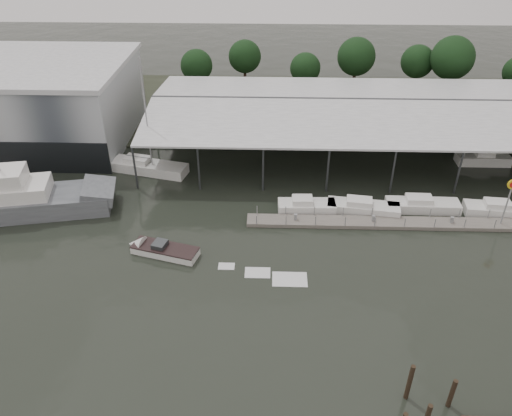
{
  "coord_description": "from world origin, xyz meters",
  "views": [
    {
      "loc": [
        3.29,
        -32.85,
        29.33
      ],
      "look_at": [
        1.96,
        8.81,
        2.5
      ],
      "focal_mm": 35.0,
      "sensor_mm": 36.0,
      "label": 1
    }
  ],
  "objects_px": {
    "grey_trawler": "(22,200)",
    "white_sailboat": "(148,167)",
    "shell_fuel_sign": "(510,194)",
    "speedboat_underway": "(160,249)"
  },
  "relations": [
    {
      "from": "grey_trawler",
      "to": "white_sailboat",
      "type": "height_order",
      "value": "white_sailboat"
    },
    {
      "from": "shell_fuel_sign",
      "to": "grey_trawler",
      "type": "bearing_deg",
      "value": 178.76
    },
    {
      "from": "shell_fuel_sign",
      "to": "white_sailboat",
      "type": "xyz_separation_m",
      "value": [
        -38.62,
        10.53,
        -3.26
      ]
    },
    {
      "from": "white_sailboat",
      "to": "speedboat_underway",
      "type": "xyz_separation_m",
      "value": [
        4.55,
        -16.02,
        -0.27
      ]
    },
    {
      "from": "shell_fuel_sign",
      "to": "speedboat_underway",
      "type": "xyz_separation_m",
      "value": [
        -34.07,
        -5.49,
        -3.53
      ]
    },
    {
      "from": "shell_fuel_sign",
      "to": "white_sailboat",
      "type": "relative_size",
      "value": 0.39
    },
    {
      "from": "grey_trawler",
      "to": "speedboat_underway",
      "type": "relative_size",
      "value": 1.11
    },
    {
      "from": "shell_fuel_sign",
      "to": "speedboat_underway",
      "type": "relative_size",
      "value": 0.31
    },
    {
      "from": "speedboat_underway",
      "to": "grey_trawler",
      "type": "bearing_deg",
      "value": -6.77
    },
    {
      "from": "shell_fuel_sign",
      "to": "speedboat_underway",
      "type": "bearing_deg",
      "value": -170.85
    }
  ]
}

